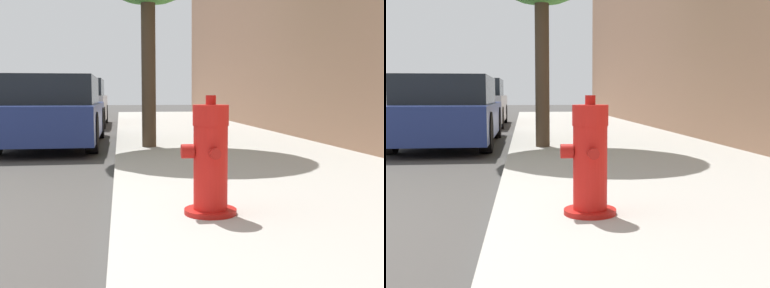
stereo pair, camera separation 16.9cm
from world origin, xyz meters
The scene contains 4 objects.
sidewalk_slab centered at (3.69, 0.00, 0.06)m, with size 3.49×40.00×0.11m.
fire_hydrant centered at (2.63, 0.29, 0.49)m, with size 0.39×0.38×0.83m.
parked_car_near centered at (0.81, 6.19, 0.63)m, with size 1.71×4.48×1.28m.
parked_car_mid centered at (0.69, 11.74, 0.68)m, with size 1.84×4.38×1.40m.
Camera 2 is at (2.19, -2.99, 0.95)m, focal length 45.00 mm.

